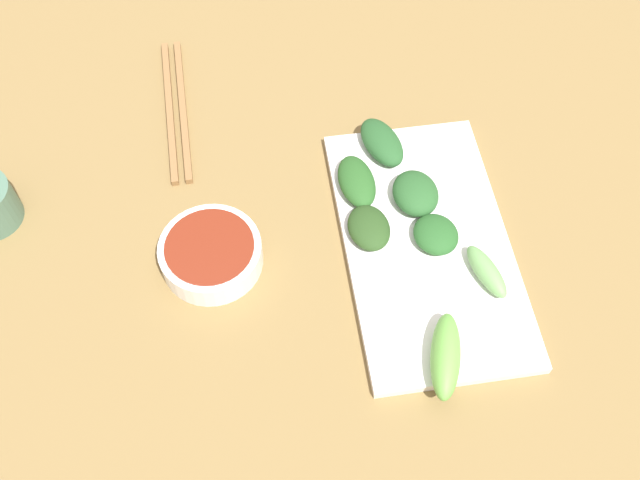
% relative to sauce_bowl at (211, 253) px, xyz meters
% --- Properties ---
extents(tabletop, '(2.10, 2.10, 0.02)m').
position_rel_sauce_bowl_xyz_m(tabletop, '(0.12, -0.04, -0.03)').
color(tabletop, olive).
rests_on(tabletop, ground).
extents(sauce_bowl, '(0.11, 0.11, 0.03)m').
position_rel_sauce_bowl_xyz_m(sauce_bowl, '(0.00, 0.00, 0.00)').
color(sauce_bowl, white).
rests_on(sauce_bowl, tabletop).
extents(serving_plate, '(0.18, 0.32, 0.01)m').
position_rel_sauce_bowl_xyz_m(serving_plate, '(0.23, -0.02, -0.01)').
color(serving_plate, white).
rests_on(serving_plate, tabletop).
extents(broccoli_leafy_0, '(0.06, 0.08, 0.02)m').
position_rel_sauce_bowl_xyz_m(broccoli_leafy_0, '(0.21, 0.12, 0.01)').
color(broccoli_leafy_0, '#255327').
rests_on(broccoli_leafy_0, serving_plate).
extents(broccoli_leafy_1, '(0.05, 0.06, 0.03)m').
position_rel_sauce_bowl_xyz_m(broccoli_leafy_1, '(0.23, 0.04, 0.01)').
color(broccoli_leafy_1, '#275627').
rests_on(broccoli_leafy_1, serving_plate).
extents(broccoli_leafy_2, '(0.05, 0.08, 0.02)m').
position_rel_sauce_bowl_xyz_m(broccoli_leafy_2, '(0.17, 0.07, 0.01)').
color(broccoli_leafy_2, '#275722').
rests_on(broccoli_leafy_2, serving_plate).
extents(broccoli_stalk_3, '(0.05, 0.10, 0.03)m').
position_rel_sauce_bowl_xyz_m(broccoli_stalk_3, '(0.22, -0.16, 0.01)').
color(broccoli_stalk_3, '#64AA44').
rests_on(broccoli_stalk_3, serving_plate).
extents(broccoli_stalk_4, '(0.04, 0.07, 0.02)m').
position_rel_sauce_bowl_xyz_m(broccoli_stalk_4, '(0.28, -0.07, 0.00)').
color(broccoli_stalk_4, '#6BA45A').
rests_on(broccoli_stalk_4, serving_plate).
extents(broccoli_leafy_5, '(0.06, 0.06, 0.02)m').
position_rel_sauce_bowl_xyz_m(broccoli_leafy_5, '(0.24, -0.01, 0.00)').
color(broccoli_leafy_5, '#255724').
rests_on(broccoli_leafy_5, serving_plate).
extents(broccoli_leafy_6, '(0.05, 0.06, 0.02)m').
position_rel_sauce_bowl_xyz_m(broccoli_leafy_6, '(0.17, 0.00, 0.00)').
color(broccoli_leafy_6, '#27461C').
rests_on(broccoli_leafy_6, serving_plate).
extents(chopsticks, '(0.03, 0.23, 0.01)m').
position_rel_sauce_bowl_xyz_m(chopsticks, '(-0.03, 0.22, -0.01)').
color(chopsticks, olive).
rests_on(chopsticks, tabletop).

